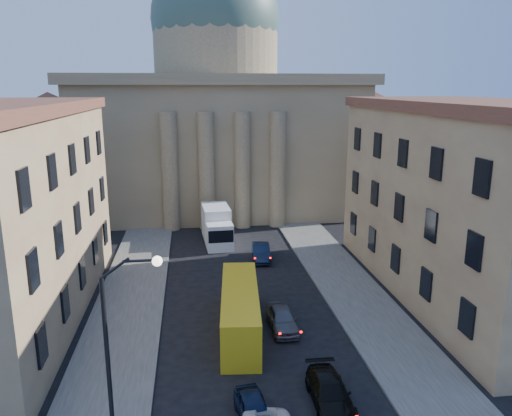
{
  "coord_description": "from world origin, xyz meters",
  "views": [
    {
      "loc": [
        -3.68,
        -11.95,
        15.66
      ],
      "look_at": [
        0.48,
        19.61,
        7.88
      ],
      "focal_mm": 35.0,
      "sensor_mm": 36.0,
      "label": 1
    }
  ],
  "objects_px": {
    "car_left_near": "(254,410)",
    "city_bus": "(240,309)",
    "box_truck": "(217,227)",
    "street_lamp": "(119,336)"
  },
  "relations": [
    {
      "from": "street_lamp",
      "to": "city_bus",
      "type": "distance_m",
      "value": 12.24
    },
    {
      "from": "city_bus",
      "to": "box_truck",
      "type": "xyz_separation_m",
      "value": [
        -0.43,
        19.27,
        0.17
      ]
    },
    {
      "from": "city_bus",
      "to": "box_truck",
      "type": "height_order",
      "value": "box_truck"
    },
    {
      "from": "street_lamp",
      "to": "city_bus",
      "type": "height_order",
      "value": "street_lamp"
    },
    {
      "from": "street_lamp",
      "to": "car_left_near",
      "type": "relative_size",
      "value": 2.38
    },
    {
      "from": "car_left_near",
      "to": "box_truck",
      "type": "xyz_separation_m",
      "value": [
        -0.16,
        28.48,
        1.09
      ]
    },
    {
      "from": "car_left_near",
      "to": "box_truck",
      "type": "bearing_deg",
      "value": 84.46
    },
    {
      "from": "car_left_near",
      "to": "box_truck",
      "type": "height_order",
      "value": "box_truck"
    },
    {
      "from": "car_left_near",
      "to": "city_bus",
      "type": "height_order",
      "value": "city_bus"
    },
    {
      "from": "car_left_near",
      "to": "street_lamp",
      "type": "bearing_deg",
      "value": -179.19
    }
  ]
}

